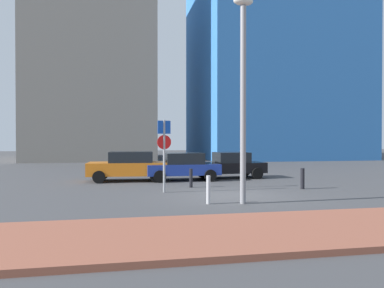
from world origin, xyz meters
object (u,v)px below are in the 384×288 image
at_px(parked_car_blue, 183,166).
at_px(traffic_bollard_mid, 191,178).
at_px(parked_car_orange, 129,166).
at_px(street_lamp, 243,83).
at_px(traffic_bollard_far, 302,179).
at_px(traffic_bollard_near, 208,190).
at_px(parked_car_black, 229,165).
at_px(parking_meter, 244,167).
at_px(parking_sign_post, 164,147).

height_order(parked_car_blue, traffic_bollard_mid, parked_car_blue).
bearing_deg(parked_car_orange, street_lamp, -64.59).
bearing_deg(parked_car_blue, traffic_bollard_far, -43.43).
height_order(street_lamp, traffic_bollard_near, street_lamp).
bearing_deg(parked_car_black, traffic_bollard_near, -111.52).
bearing_deg(street_lamp, parked_car_blue, 96.30).
xyz_separation_m(parked_car_black, traffic_bollard_mid, (-2.95, -3.66, -0.32)).
bearing_deg(traffic_bollard_mid, parking_meter, -10.09).
height_order(parked_car_blue, parking_meter, parked_car_blue).
bearing_deg(parking_meter, traffic_bollard_far, -23.28).
distance_m(street_lamp, traffic_bollard_far, 6.20).
xyz_separation_m(parked_car_orange, traffic_bollard_mid, (2.76, -3.25, -0.39)).
xyz_separation_m(parking_meter, street_lamp, (-1.47, -4.15, 3.24)).
height_order(parking_meter, traffic_bollard_near, parking_meter).
height_order(parking_meter, street_lamp, street_lamp).
distance_m(parked_car_blue, traffic_bollard_far, 6.48).
bearing_deg(traffic_bollard_mid, parked_car_blue, 87.57).
distance_m(traffic_bollard_near, traffic_bollard_mid, 4.41).
bearing_deg(traffic_bollard_mid, parked_car_black, 51.08).
xyz_separation_m(parking_sign_post, parking_meter, (3.84, 0.93, -0.97)).
distance_m(parking_meter, traffic_bollard_near, 4.80).
relative_size(parked_car_black, parking_meter, 2.80).
distance_m(street_lamp, traffic_bollard_mid, 6.00).
distance_m(parking_meter, traffic_bollard_far, 2.65).
distance_m(parking_sign_post, parking_meter, 4.06).
xyz_separation_m(parked_car_orange, parked_car_black, (5.71, 0.41, -0.06)).
bearing_deg(traffic_bollard_mid, traffic_bollard_near, -92.94).
relative_size(parking_meter, traffic_bollard_near, 1.50).
relative_size(parked_car_orange, traffic_bollard_far, 4.64).
xyz_separation_m(parked_car_blue, parking_sign_post, (-1.53, -4.35, 1.14)).
distance_m(parked_car_black, parking_sign_post, 6.74).
height_order(parked_car_black, parking_meter, parked_car_black).
xyz_separation_m(parked_car_blue, traffic_bollard_mid, (-0.13, -2.99, -0.34)).
xyz_separation_m(parked_car_blue, traffic_bollard_near, (-0.35, -7.39, -0.28)).
bearing_deg(traffic_bollard_near, parked_car_orange, 108.30).
xyz_separation_m(parked_car_black, parking_meter, (-0.52, -4.09, 0.19)).
bearing_deg(parking_sign_post, traffic_bollard_mid, 44.10).
relative_size(street_lamp, traffic_bollard_far, 7.64).
bearing_deg(parked_car_orange, parking_sign_post, -73.66).
relative_size(parked_car_blue, parking_sign_post, 1.29).
height_order(parking_meter, traffic_bollard_mid, parking_meter).
bearing_deg(traffic_bollard_near, parking_meter, 56.21).
height_order(parking_sign_post, traffic_bollard_near, parking_sign_post).
bearing_deg(parked_car_black, parking_meter, -97.25).
xyz_separation_m(traffic_bollard_near, traffic_bollard_mid, (0.23, 4.40, -0.06)).
bearing_deg(parking_sign_post, traffic_bollard_near, -68.82).
height_order(traffic_bollard_near, traffic_bollard_mid, traffic_bollard_near).
bearing_deg(parking_meter, parked_car_blue, 123.99).
xyz_separation_m(parked_car_orange, parking_meter, (5.19, -3.68, 0.13)).
bearing_deg(parked_car_black, parked_car_blue, -166.65).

